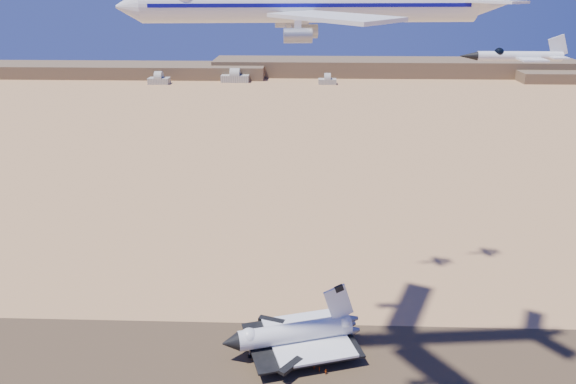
{
  "coord_description": "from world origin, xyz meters",
  "views": [
    {
      "loc": [
        19.34,
        -128.19,
        102.85
      ],
      "look_at": [
        14.51,
        8.0,
        51.61
      ],
      "focal_mm": 35.0,
      "sensor_mm": 36.0,
      "label": 1
    }
  ],
  "objects_px": {
    "carrier_747": "(299,6)",
    "crew_a": "(319,369)",
    "chase_jet_a": "(517,56)",
    "shuttle": "(294,335)",
    "crew_c": "(314,366)",
    "crew_b": "(326,371)"
  },
  "relations": [
    {
      "from": "carrier_747",
      "to": "crew_a",
      "type": "height_order",
      "value": "carrier_747"
    },
    {
      "from": "chase_jet_a",
      "to": "crew_a",
      "type": "bearing_deg",
      "value": 123.82
    },
    {
      "from": "shuttle",
      "to": "crew_c",
      "type": "relative_size",
      "value": 22.57
    },
    {
      "from": "crew_a",
      "to": "crew_c",
      "type": "xyz_separation_m",
      "value": [
        -1.47,
        1.16,
        0.06
      ]
    },
    {
      "from": "shuttle",
      "to": "crew_b",
      "type": "bearing_deg",
      "value": -65.28
    },
    {
      "from": "crew_a",
      "to": "crew_c",
      "type": "relative_size",
      "value": 0.93
    },
    {
      "from": "shuttle",
      "to": "crew_a",
      "type": "xyz_separation_m",
      "value": [
        7.41,
        -9.64,
        -4.54
      ]
    },
    {
      "from": "shuttle",
      "to": "chase_jet_a",
      "type": "distance_m",
      "value": 106.48
    },
    {
      "from": "chase_jet_a",
      "to": "shuttle",
      "type": "bearing_deg",
      "value": 124.52
    },
    {
      "from": "crew_c",
      "to": "chase_jet_a",
      "type": "xyz_separation_m",
      "value": [
        29.2,
        -42.29,
        91.22
      ]
    },
    {
      "from": "crew_c",
      "to": "crew_a",
      "type": "bearing_deg",
      "value": -174.27
    },
    {
      "from": "carrier_747",
      "to": "crew_a",
      "type": "distance_m",
      "value": 97.05
    },
    {
      "from": "shuttle",
      "to": "crew_c",
      "type": "distance_m",
      "value": 11.29
    },
    {
      "from": "carrier_747",
      "to": "crew_c",
      "type": "bearing_deg",
      "value": -4.23
    },
    {
      "from": "shuttle",
      "to": "crew_a",
      "type": "height_order",
      "value": "shuttle"
    },
    {
      "from": "shuttle",
      "to": "carrier_747",
      "type": "distance_m",
      "value": 92.7
    },
    {
      "from": "shuttle",
      "to": "crew_b",
      "type": "distance_m",
      "value": 14.64
    },
    {
      "from": "shuttle",
      "to": "carrier_747",
      "type": "xyz_separation_m",
      "value": [
        0.94,
        -8.61,
        92.29
      ]
    },
    {
      "from": "shuttle",
      "to": "chase_jet_a",
      "type": "height_order",
      "value": "chase_jet_a"
    },
    {
      "from": "carrier_747",
      "to": "crew_a",
      "type": "relative_size",
      "value": 51.4
    },
    {
      "from": "crew_b",
      "to": "shuttle",
      "type": "bearing_deg",
      "value": 26.84
    },
    {
      "from": "carrier_747",
      "to": "crew_c",
      "type": "height_order",
      "value": "carrier_747"
    }
  ]
}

